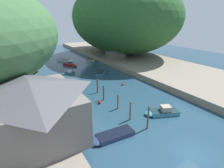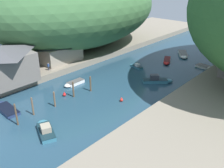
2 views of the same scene
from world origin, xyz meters
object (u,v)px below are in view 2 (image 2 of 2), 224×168
at_px(boat_red_skiff, 5,108).
at_px(boat_mid_channel, 204,67).
at_px(boat_moored_right, 167,61).
at_px(channel_buoy_far, 64,94).
at_px(boathouse_shed, 60,51).
at_px(person_on_quay, 48,66).
at_px(boat_white_cruiser, 158,80).
at_px(boat_cabin_cruiser, 183,55).
at_px(boat_open_rowboat, 45,129).
at_px(boat_small_dinghy, 136,66).
at_px(boat_near_quay, 73,83).
at_px(channel_buoy_near, 122,100).

relative_size(boat_red_skiff, boat_mid_channel, 1.75).
bearing_deg(boat_moored_right, channel_buoy_far, 54.40).
height_order(boathouse_shed, boat_red_skiff, boathouse_shed).
bearing_deg(person_on_quay, boathouse_shed, 30.66).
height_order(boat_white_cruiser, person_on_quay, person_on_quay).
bearing_deg(boat_cabin_cruiser, boat_moored_right, 51.21).
bearing_deg(boat_red_skiff, boat_mid_channel, -18.47).
bearing_deg(boat_open_rowboat, boat_white_cruiser, 17.58).
height_order(boat_small_dinghy, boat_near_quay, boat_small_dinghy).
xyz_separation_m(boat_open_rowboat, boat_near_quay, (-9.38, 12.96, -0.13)).
height_order(boat_cabin_cruiser, channel_buoy_far, channel_buoy_far).
height_order(boat_cabin_cruiser, person_on_quay, person_on_quay).
relative_size(boathouse_shed, boat_small_dinghy, 2.57).
relative_size(boat_small_dinghy, person_on_quay, 2.31).
bearing_deg(boat_mid_channel, boat_near_quay, -24.71).
relative_size(boat_white_cruiser, boat_moored_right, 1.01).
xyz_separation_m(boat_open_rowboat, channel_buoy_near, (2.16, 14.11, -0.13)).
bearing_deg(boat_mid_channel, person_on_quay, -34.40).
bearing_deg(channel_buoy_near, boat_mid_channel, 81.56).
xyz_separation_m(boat_small_dinghy, boat_white_cruiser, (8.47, -3.93, 0.20)).
height_order(boat_mid_channel, boat_near_quay, boat_near_quay).
xyz_separation_m(boat_open_rowboat, boat_moored_right, (-2.52, 37.17, -0.14)).
relative_size(boat_open_rowboat, person_on_quay, 3.46).
bearing_deg(person_on_quay, channel_buoy_far, -107.21).
height_order(boat_cabin_cruiser, channel_buoy_near, channel_buoy_near).
distance_m(boat_cabin_cruiser, person_on_quay, 35.38).
relative_size(boat_small_dinghy, boat_near_quay, 0.87).
relative_size(channel_buoy_far, person_on_quay, 0.53).
distance_m(boathouse_shed, channel_buoy_near, 22.10).
relative_size(boathouse_shed, boat_near_quay, 2.24).
distance_m(boat_open_rowboat, boat_moored_right, 37.26).
distance_m(boat_white_cruiser, channel_buoy_near, 11.10).
height_order(boathouse_shed, boat_mid_channel, boathouse_shed).
bearing_deg(boat_red_skiff, person_on_quay, 29.45).
bearing_deg(channel_buoy_far, boat_mid_channel, 67.66).
bearing_deg(boathouse_shed, boat_white_cruiser, 19.21).
bearing_deg(channel_buoy_near, boat_red_skiff, -129.60).
bearing_deg(boat_moored_right, boat_red_skiff, 51.56).
height_order(boat_mid_channel, boat_cabin_cruiser, boat_cabin_cruiser).
bearing_deg(boat_red_skiff, boat_white_cruiser, -22.67).
xyz_separation_m(boathouse_shed, boat_white_cruiser, (21.83, 7.61, -3.40)).
relative_size(boat_open_rowboat, channel_buoy_far, 6.57).
relative_size(boat_white_cruiser, boat_mid_channel, 1.52).
bearing_deg(boat_white_cruiser, channel_buoy_near, -45.77).
xyz_separation_m(channel_buoy_near, person_on_quay, (-18.79, -1.77, 2.04)).
bearing_deg(boat_small_dinghy, boathouse_shed, 142.39).
distance_m(boat_small_dinghy, boat_red_skiff, 30.21).
xyz_separation_m(boat_red_skiff, person_on_quay, (-6.46, 13.12, 2.10)).
xyz_separation_m(boathouse_shed, boat_cabin_cruiser, (17.49, 26.84, -3.55)).
distance_m(boat_moored_right, person_on_quay, 28.63).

